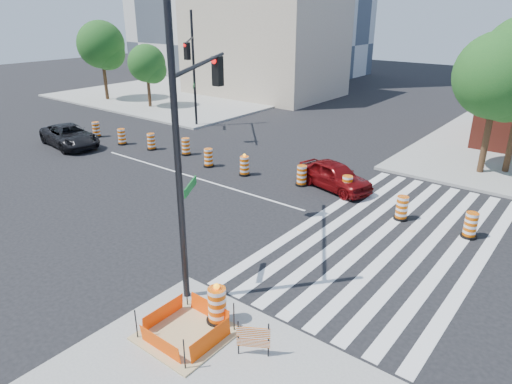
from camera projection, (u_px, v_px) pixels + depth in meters
ground at (192, 177)px, 23.92m from camera, size 120.00×120.00×0.00m
sidewalk_nw at (195, 92)px, 47.31m from camera, size 22.00×22.00×0.15m
crosswalk_east at (391, 237)px, 17.64m from camera, size 6.75×13.50×0.01m
lane_centerline at (192, 177)px, 23.92m from camera, size 14.00×0.12×0.01m
excavation_pit at (187, 333)px, 12.12m from camera, size 2.20×2.20×0.90m
beige_midrise at (264, 43)px, 44.94m from camera, size 14.00×10.00×10.00m
red_coupe at (335, 175)px, 22.12m from camera, size 4.26×2.54×1.36m
dark_suv at (70, 136)px, 28.94m from camera, size 5.18×2.94×1.37m
signal_pole_se at (193, 121)px, 13.55m from camera, size 3.34×5.52×8.36m
signal_pole_nw at (192, 61)px, 30.73m from camera, size 4.12×4.58×7.96m
pit_drum at (217, 306)px, 12.45m from camera, size 0.63×0.63×1.25m
barricade at (253, 337)px, 11.24m from camera, size 0.74×0.47×0.99m
tree_north_a at (102, 47)px, 41.64m from camera, size 4.26×4.26×7.24m
tree_north_b at (147, 66)px, 38.93m from camera, size 3.21×3.19×5.43m
tree_north_c at (499, 81)px, 22.44m from camera, size 4.29×4.29×7.30m
median_drum_0 at (96, 130)px, 31.12m from camera, size 0.60×0.60×1.02m
median_drum_1 at (122, 137)px, 29.39m from camera, size 0.60×0.60×1.02m
median_drum_2 at (151, 142)px, 28.32m from camera, size 0.60×0.60×1.02m
median_drum_3 at (186, 147)px, 27.32m from camera, size 0.60×0.60×1.02m
median_drum_4 at (209, 158)px, 25.29m from camera, size 0.60×0.60×1.02m
median_drum_5 at (245, 166)px, 23.98m from camera, size 0.60×0.60×1.18m
median_drum_6 at (302, 176)px, 22.60m from camera, size 0.60×0.60×1.02m
median_drum_7 at (347, 187)px, 21.22m from camera, size 0.60×0.60×1.02m
median_drum_8 at (402, 209)px, 18.95m from camera, size 0.60×0.60×1.02m
median_drum_9 at (470, 226)px, 17.45m from camera, size 0.60×0.60×1.02m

